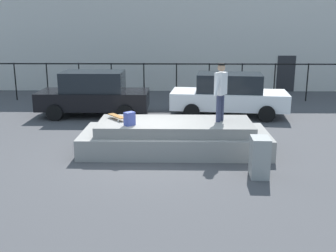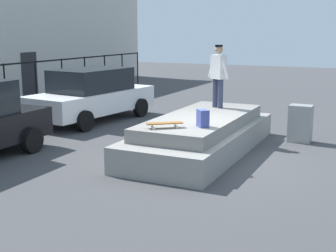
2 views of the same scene
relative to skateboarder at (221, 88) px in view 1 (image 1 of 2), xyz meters
The scene contains 10 objects.
ground_plane 2.84m from the skateboarder, 167.49° to the right, with size 60.00×60.00×0.00m, color #424244.
concrete_ledge 1.97m from the skateboarder, behind, with size 5.51×2.20×0.91m.
skateboarder is the anchor object (origin of this frame).
skateboard 3.19m from the skateboarder, behind, with size 0.64×0.75×0.12m.
backpack 2.78m from the skateboarder, 167.53° to the right, with size 0.28×0.20×0.38m, color #3F4C99.
car_black_sedan_near 6.64m from the skateboarder, 135.38° to the left, with size 4.47×2.14×1.83m.
car_white_sedan_mid 4.92m from the skateboarder, 79.50° to the left, with size 4.88×2.51×1.74m.
utility_box 2.63m from the skateboarder, 69.84° to the right, with size 0.44×0.60×1.01m, color gray.
fence_row 8.32m from the skateboarder, 104.54° to the left, with size 24.06×0.06×1.85m.
warehouse_building 14.86m from the skateboarder, 98.09° to the left, with size 35.41×7.66×6.56m.
Camera 1 is at (0.80, -10.94, 3.67)m, focal length 42.38 mm.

